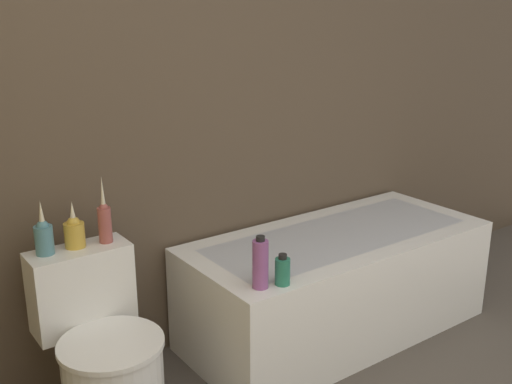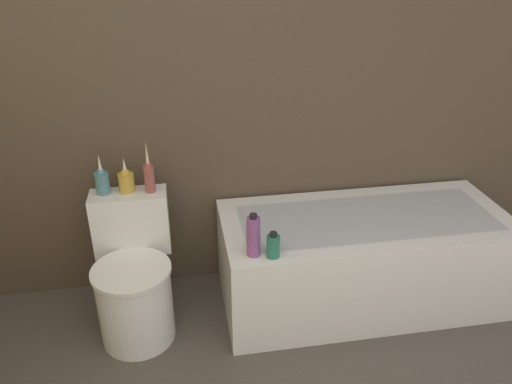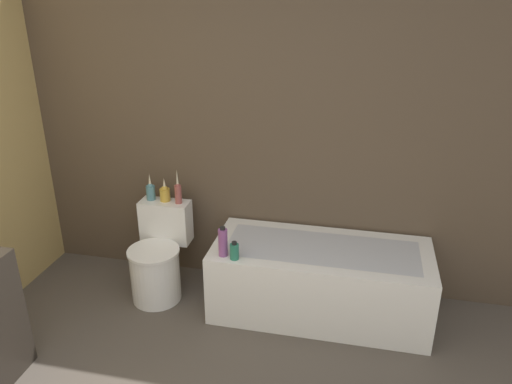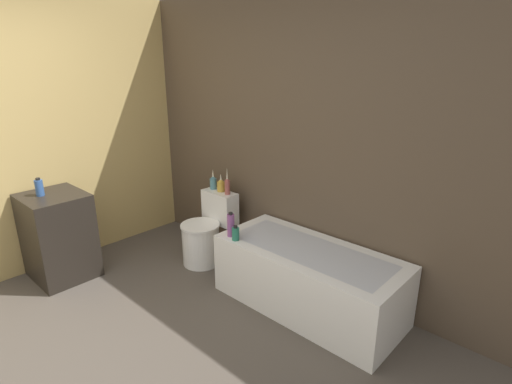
{
  "view_description": "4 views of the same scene",
  "coord_description": "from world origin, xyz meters",
  "px_view_note": "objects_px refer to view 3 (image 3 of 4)",
  "views": [
    {
      "loc": [
        -1.23,
        -0.12,
        1.6
      ],
      "look_at": [
        0.09,
        1.7,
        0.91
      ],
      "focal_mm": 42.0,
      "sensor_mm": 36.0,
      "label": 1
    },
    {
      "loc": [
        -0.26,
        -0.31,
        1.87
      ],
      "look_at": [
        0.08,
        1.64,
        0.86
      ],
      "focal_mm": 35.0,
      "sensor_mm": 36.0,
      "label": 2
    },
    {
      "loc": [
        0.94,
        -1.26,
        2.29
      ],
      "look_at": [
        0.27,
        1.73,
        0.98
      ],
      "focal_mm": 35.0,
      "sensor_mm": 36.0,
      "label": 3
    },
    {
      "loc": [
        2.38,
        -0.55,
        2.0
      ],
      "look_at": [
        0.24,
        1.76,
        0.94
      ],
      "focal_mm": 28.0,
      "sensor_mm": 36.0,
      "label": 4
    }
  ],
  "objects_px": {
    "vase_gold": "(151,191)",
    "toilet": "(158,259)",
    "bathtub": "(320,280)",
    "shampoo_bottle_short": "(234,251)",
    "shampoo_bottle_tall": "(223,242)",
    "vase_silver": "(165,193)",
    "vase_bronze": "(178,192)"
  },
  "relations": [
    {
      "from": "toilet",
      "to": "vase_bronze",
      "type": "distance_m",
      "value": 0.54
    },
    {
      "from": "bathtub",
      "to": "vase_gold",
      "type": "distance_m",
      "value": 1.47
    },
    {
      "from": "vase_gold",
      "to": "vase_silver",
      "type": "xyz_separation_m",
      "value": [
        0.12,
        0.0,
        -0.01
      ]
    },
    {
      "from": "vase_gold",
      "to": "vase_bronze",
      "type": "relative_size",
      "value": 0.78
    },
    {
      "from": "toilet",
      "to": "shampoo_bottle_tall",
      "type": "height_order",
      "value": "shampoo_bottle_tall"
    },
    {
      "from": "toilet",
      "to": "shampoo_bottle_tall",
      "type": "distance_m",
      "value": 0.7
    },
    {
      "from": "toilet",
      "to": "bathtub",
      "type": "bearing_deg",
      "value": 1.78
    },
    {
      "from": "bathtub",
      "to": "shampoo_bottle_short",
      "type": "height_order",
      "value": "shampoo_bottle_short"
    },
    {
      "from": "vase_silver",
      "to": "vase_bronze",
      "type": "height_order",
      "value": "vase_bronze"
    },
    {
      "from": "vase_silver",
      "to": "vase_bronze",
      "type": "distance_m",
      "value": 0.12
    },
    {
      "from": "bathtub",
      "to": "vase_bronze",
      "type": "relative_size",
      "value": 5.65
    },
    {
      "from": "bathtub",
      "to": "shampoo_bottle_short",
      "type": "xyz_separation_m",
      "value": [
        -0.57,
        -0.27,
        0.32
      ]
    },
    {
      "from": "vase_bronze",
      "to": "toilet",
      "type": "bearing_deg",
      "value": -120.44
    },
    {
      "from": "shampoo_bottle_tall",
      "to": "shampoo_bottle_short",
      "type": "bearing_deg",
      "value": -18.79
    },
    {
      "from": "bathtub",
      "to": "shampoo_bottle_tall",
      "type": "bearing_deg",
      "value": -159.63
    },
    {
      "from": "vase_silver",
      "to": "shampoo_bottle_tall",
      "type": "height_order",
      "value": "vase_silver"
    },
    {
      "from": "vase_gold",
      "to": "shampoo_bottle_tall",
      "type": "bearing_deg",
      "value": -31.15
    },
    {
      "from": "shampoo_bottle_tall",
      "to": "shampoo_bottle_short",
      "type": "height_order",
      "value": "shampoo_bottle_tall"
    },
    {
      "from": "shampoo_bottle_tall",
      "to": "vase_bronze",
      "type": "bearing_deg",
      "value": 139.1
    },
    {
      "from": "toilet",
      "to": "vase_silver",
      "type": "bearing_deg",
      "value": 90.0
    },
    {
      "from": "bathtub",
      "to": "shampoo_bottle_short",
      "type": "distance_m",
      "value": 0.71
    },
    {
      "from": "toilet",
      "to": "vase_bronze",
      "type": "height_order",
      "value": "vase_bronze"
    },
    {
      "from": "toilet",
      "to": "shampoo_bottle_tall",
      "type": "bearing_deg",
      "value": -19.34
    },
    {
      "from": "vase_gold",
      "to": "toilet",
      "type": "bearing_deg",
      "value": -61.83
    },
    {
      "from": "shampoo_bottle_short",
      "to": "vase_bronze",
      "type": "bearing_deg",
      "value": 141.95
    },
    {
      "from": "vase_bronze",
      "to": "shampoo_bottle_short",
      "type": "relative_size",
      "value": 2.09
    },
    {
      "from": "bathtub",
      "to": "vase_bronze",
      "type": "height_order",
      "value": "vase_bronze"
    },
    {
      "from": "vase_gold",
      "to": "shampoo_bottle_tall",
      "type": "height_order",
      "value": "vase_gold"
    },
    {
      "from": "vase_gold",
      "to": "vase_silver",
      "type": "relative_size",
      "value": 1.14
    },
    {
      "from": "bathtub",
      "to": "vase_gold",
      "type": "bearing_deg",
      "value": 172.44
    },
    {
      "from": "vase_bronze",
      "to": "shampoo_bottle_tall",
      "type": "height_order",
      "value": "vase_bronze"
    },
    {
      "from": "shampoo_bottle_short",
      "to": "shampoo_bottle_tall",
      "type": "bearing_deg",
      "value": 161.21
    }
  ]
}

